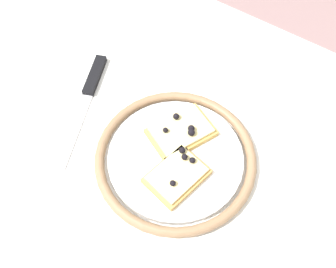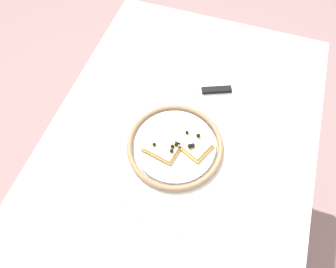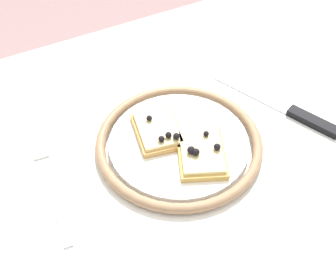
# 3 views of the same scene
# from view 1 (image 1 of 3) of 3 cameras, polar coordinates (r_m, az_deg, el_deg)

# --- Properties ---
(ground_plane) EXTENTS (6.00, 6.00, 0.00)m
(ground_plane) POSITION_cam_1_polar(r_m,az_deg,el_deg) (1.33, -0.60, -17.25)
(ground_plane) COLOR gray
(dining_table) EXTENTS (1.00, 0.73, 0.72)m
(dining_table) POSITION_cam_1_polar(r_m,az_deg,el_deg) (0.73, -1.05, -5.45)
(dining_table) COLOR white
(dining_table) RESTS_ON ground_plane
(plate) EXTENTS (0.26, 0.26, 0.02)m
(plate) POSITION_cam_1_polar(r_m,az_deg,el_deg) (0.63, 1.11, -3.53)
(plate) COLOR white
(plate) RESTS_ON dining_table
(pizza_slice_near) EXTENTS (0.11, 0.12, 0.03)m
(pizza_slice_near) POSITION_cam_1_polar(r_m,az_deg,el_deg) (0.64, 1.95, 0.37)
(pizza_slice_near) COLOR tan
(pizza_slice_near) RESTS_ON plate
(pizza_slice_far) EXTENTS (0.08, 0.10, 0.03)m
(pizza_slice_far) POSITION_cam_1_polar(r_m,az_deg,el_deg) (0.60, 1.32, -6.04)
(pizza_slice_far) COLOR tan
(pizza_slice_far) RESTS_ON plate
(knife) EXTENTS (0.11, 0.23, 0.01)m
(knife) POSITION_cam_1_polar(r_m,az_deg,el_deg) (0.72, -11.44, 6.44)
(knife) COLOR silver
(knife) RESTS_ON dining_table
(fork) EXTENTS (0.03, 0.20, 0.00)m
(fork) POSITION_cam_1_polar(r_m,az_deg,el_deg) (0.61, 16.84, -14.31)
(fork) COLOR silver
(fork) RESTS_ON dining_table
(napkin) EXTENTS (0.15, 0.17, 0.00)m
(napkin) POSITION_cam_1_polar(r_m,az_deg,el_deg) (0.73, 23.11, 1.32)
(napkin) COLOR white
(napkin) RESTS_ON dining_table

